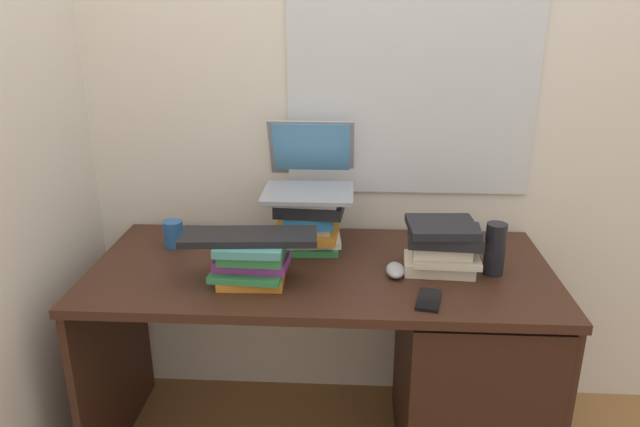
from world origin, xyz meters
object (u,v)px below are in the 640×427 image
Objects in this scene: book_stack_side at (442,246)px; cell_phone at (429,300)px; desk at (434,359)px; book_stack_keyboard_riser at (251,261)px; laptop at (310,173)px; computer_mouse at (395,270)px; mug at (174,234)px; book_stack_tall at (308,222)px; water_bottle at (495,249)px; keyboard at (249,237)px.

book_stack_side is 0.24m from cell_phone.
book_stack_keyboard_riser is (-0.61, -0.10, 0.41)m from desk.
laptop is (-0.45, 0.23, 0.17)m from book_stack_side.
computer_mouse is (-0.15, -0.03, 0.35)m from desk.
mug is (-0.94, 0.16, -0.04)m from book_stack_side.
book_stack_keyboard_riser is at bearing -169.21° from book_stack_side.
water_bottle is at bearing -15.06° from book_stack_tall.
book_stack_side is 0.60× the size of keyboard.
keyboard is 3.09× the size of cell_phone.
book_stack_tall is at bearing 54.70° from keyboard.
laptop is at bearing 89.62° from book_stack_tall.
water_bottle is (0.62, -0.24, -0.17)m from laptop.
book_stack_keyboard_riser reaches higher than computer_mouse.
computer_mouse is (0.46, 0.07, -0.05)m from book_stack_keyboard_riser.
desk is 14.77× the size of computer_mouse.
laptop is at bearing 151.56° from desk.
book_stack_side is 2.42× the size of computer_mouse.
water_bottle is at bearing 3.45° from keyboard.
water_bottle is (0.78, 0.10, 0.01)m from book_stack_keyboard_riser.
laptop is 2.64× the size of cell_phone.
mug is (-0.94, 0.17, 0.38)m from desk.
book_stack_keyboard_riser is at bearing -170.41° from desk.
computer_mouse is 0.95× the size of mug.
keyboard is 0.44m from mug.
computer_mouse is 0.33m from water_bottle.
book_stack_side is at bearing 86.04° from cell_phone.
laptop is 0.64m from cell_phone.
cell_phone is at bearing -138.17° from water_bottle.
book_stack_tall is 0.62× the size of keyboard.
water_bottle is at bearing -3.94° from book_stack_side.
book_stack_side is (0.45, -0.15, -0.01)m from book_stack_tall.
desk is at bearing -179.34° from water_bottle.
computer_mouse is 0.19m from cell_phone.
book_stack_tall is 2.38× the size of mug.
book_stack_keyboard_riser is at bearing -114.81° from laptop.
water_bottle is at bearing 0.66° from desk.
book_stack_side is 0.53m from laptop.
mug is at bearing 140.18° from book_stack_keyboard_riser.
laptop is at bearing 137.30° from computer_mouse.
book_stack_side is 1.85× the size of cell_phone.
book_stack_keyboard_riser reaches higher than mug.
computer_mouse is (-0.15, -0.05, -0.07)m from book_stack_side.
cell_phone is (-0.06, -0.22, -0.08)m from book_stack_side.
computer_mouse is 0.60× the size of water_bottle.
desk is 0.74m from book_stack_keyboard_riser.
book_stack_side reaches higher than cell_phone.
water_bottle reaches higher than cell_phone.
cell_phone is at bearing -62.91° from computer_mouse.
desk is at bearing 85.36° from cell_phone.
keyboard reaches higher than desk.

